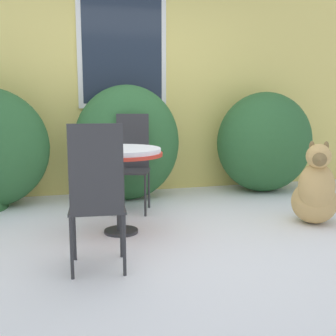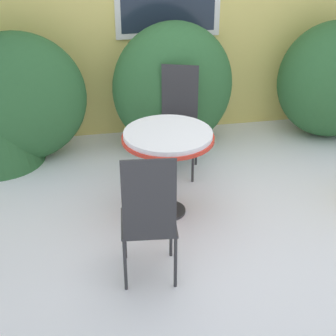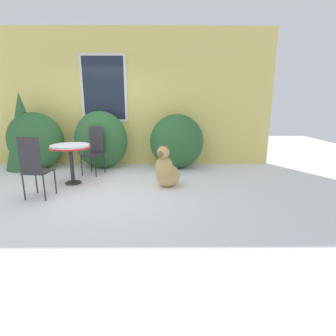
% 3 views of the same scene
% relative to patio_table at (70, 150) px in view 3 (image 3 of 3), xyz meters
% --- Properties ---
extents(ground_plane, '(16.00, 16.00, 0.00)m').
position_rel_patio_table_xyz_m(ground_plane, '(0.49, -0.44, -0.67)').
color(ground_plane, white).
extents(house_wall, '(8.00, 0.10, 3.30)m').
position_rel_patio_table_xyz_m(house_wall, '(0.48, 1.76, 1.00)').
color(house_wall, '#E5D16B').
rests_on(house_wall, ground_plane).
extents(shrub_left, '(1.35, 0.71, 1.34)m').
position_rel_patio_table_xyz_m(shrub_left, '(-1.28, 1.26, 0.00)').
color(shrub_left, '#2D6033').
rests_on(shrub_left, ground_plane).
extents(shrub_middle, '(1.26, 0.65, 1.37)m').
position_rel_patio_table_xyz_m(shrub_middle, '(0.29, 1.25, 0.02)').
color(shrub_middle, '#2D6033').
rests_on(shrub_middle, ground_plane).
extents(shrub_right, '(1.28, 0.95, 1.30)m').
position_rel_patio_table_xyz_m(shrub_right, '(2.10, 1.26, -0.02)').
color(shrub_right, '#2D6033').
rests_on(shrub_right, ground_plane).
extents(evergreen_bush, '(0.93, 0.93, 1.79)m').
position_rel_patio_table_xyz_m(evergreen_bush, '(-1.54, 1.28, 0.23)').
color(evergreen_bush, '#2D6033').
rests_on(evergreen_bush, ground_plane).
extents(patio_table, '(0.76, 0.76, 0.77)m').
position_rel_patio_table_xyz_m(patio_table, '(0.00, 0.00, 0.00)').
color(patio_table, '#2D2D30').
rests_on(patio_table, ground_plane).
extents(patio_chair_near_table, '(0.49, 0.49, 1.05)m').
position_rel_patio_table_xyz_m(patio_chair_near_table, '(0.25, 0.78, -0.12)').
color(patio_chair_near_table, '#2D2D30').
rests_on(patio_chair_near_table, ground_plane).
extents(patio_chair_far_side, '(0.42, 0.42, 1.05)m').
position_rel_patio_table_xyz_m(patio_chair_far_side, '(-0.29, -0.84, -0.12)').
color(patio_chair_far_side, '#2D2D30').
rests_on(patio_chair_far_side, ground_plane).
extents(dog, '(0.62, 0.65, 0.82)m').
position_rel_patio_table_xyz_m(dog, '(1.85, -0.24, -0.36)').
color(dog, tan).
rests_on(dog, ground_plane).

